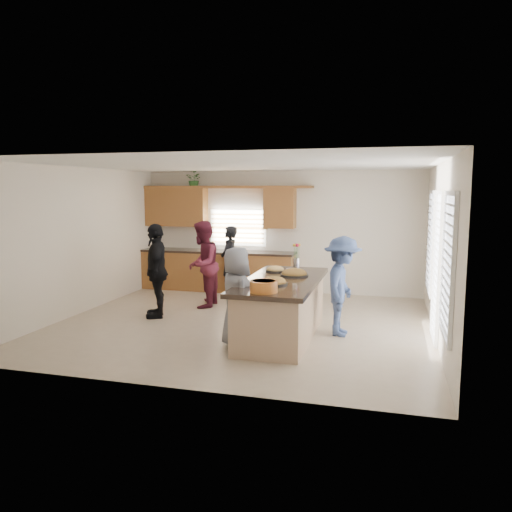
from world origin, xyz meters
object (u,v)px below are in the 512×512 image
(woman_right_back, at_px, (342,286))
(woman_right_front, at_px, (237,297))
(island, at_px, (282,309))
(salad_bowl, at_px, (264,286))
(woman_left_mid, at_px, (203,264))
(woman_left_front, at_px, (157,271))
(woman_left_back, at_px, (229,260))

(woman_right_back, bearing_deg, woman_right_front, 127.16)
(island, distance_m, woman_right_back, 1.06)
(salad_bowl, height_order, woman_left_mid, woman_left_mid)
(island, height_order, woman_left_front, woman_left_front)
(salad_bowl, height_order, woman_right_back, woman_right_back)
(woman_left_front, distance_m, woman_right_back, 3.47)
(woman_right_back, height_order, woman_right_front, woman_right_back)
(salad_bowl, xyz_separation_m, woman_left_back, (-1.84, 4.03, -0.26))
(salad_bowl, bearing_deg, woman_left_front, 145.54)
(woman_right_back, distance_m, woman_right_front, 1.80)
(salad_bowl, height_order, woman_left_front, woman_left_front)
(woman_left_back, bearing_deg, woman_left_mid, -3.63)
(woman_left_mid, bearing_deg, woman_left_back, 170.02)
(woman_right_front, bearing_deg, woman_right_back, -92.16)
(woman_left_back, relative_size, woman_left_front, 0.89)
(woman_left_mid, distance_m, woman_right_front, 2.68)
(woman_left_mid, bearing_deg, woman_left_front, -33.50)
(woman_left_mid, height_order, woman_right_back, woman_left_mid)
(woman_left_mid, xyz_separation_m, woman_right_front, (1.43, -2.26, -0.12))
(woman_left_mid, height_order, woman_left_front, woman_left_front)
(island, xyz_separation_m, woman_right_front, (-0.56, -0.64, 0.31))
(island, bearing_deg, woman_left_front, 165.47)
(salad_bowl, relative_size, woman_right_front, 0.26)
(woman_left_mid, bearing_deg, island, 46.11)
(woman_right_back, bearing_deg, woman_left_mid, 69.88)
(salad_bowl, relative_size, woman_right_back, 0.24)
(island, distance_m, woman_left_back, 3.51)
(woman_left_mid, relative_size, woman_right_back, 1.07)
(woman_left_back, bearing_deg, salad_bowl, 26.20)
(salad_bowl, distance_m, woman_left_back, 4.43)
(woman_left_mid, bearing_deg, woman_right_front, 27.56)
(woman_right_front, bearing_deg, woman_left_back, -16.15)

